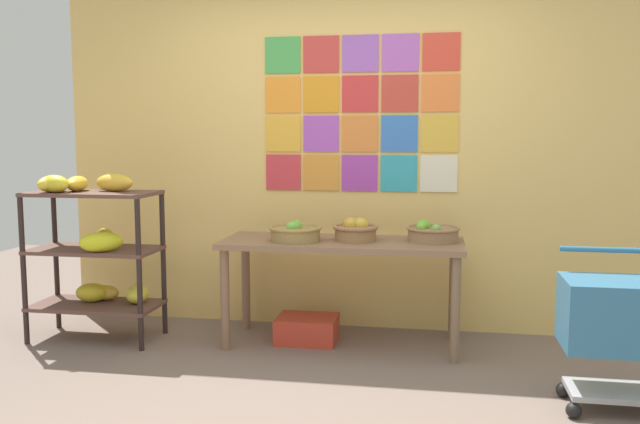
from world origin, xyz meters
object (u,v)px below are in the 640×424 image
banana_shelf_unit (95,243)px  produce_crate_under_table (307,329)px  display_table (342,254)px  fruit_basket_back_left (432,233)px  fruit_basket_right (355,230)px  shopping_cart (620,321)px  fruit_basket_centre (295,232)px

banana_shelf_unit → produce_crate_under_table: (1.47, 0.18, -0.59)m
display_table → fruit_basket_back_left: fruit_basket_back_left is taller
fruit_basket_right → display_table: bearing=-175.1°
display_table → fruit_basket_back_left: bearing=6.4°
fruit_basket_back_left → shopping_cart: 1.36m
banana_shelf_unit → display_table: 1.73m
banana_shelf_unit → shopping_cart: (3.28, -0.69, -0.20)m
fruit_basket_centre → fruit_basket_right: 0.40m
display_table → banana_shelf_unit: bearing=-174.6°
fruit_basket_right → produce_crate_under_table: 0.78m
fruit_basket_back_left → produce_crate_under_table: bearing=-176.9°
fruit_basket_centre → shopping_cart: bearing=-22.4°
display_table → fruit_basket_centre: (-0.31, -0.08, 0.15)m
fruit_basket_centre → fruit_basket_back_left: bearing=9.2°
banana_shelf_unit → fruit_basket_centre: (1.41, 0.08, 0.10)m
banana_shelf_unit → fruit_basket_centre: banana_shelf_unit is taller
produce_crate_under_table → fruit_basket_right: bearing=-2.4°
banana_shelf_unit → fruit_basket_back_left: size_ratio=3.27×
fruit_basket_right → fruit_basket_back_left: bearing=6.7°
banana_shelf_unit → produce_crate_under_table: 1.60m
produce_crate_under_table → shopping_cart: (1.81, -0.87, 0.39)m
shopping_cart → banana_shelf_unit: bearing=160.5°
display_table → fruit_basket_right: 0.18m
display_table → fruit_basket_right: bearing=4.9°
banana_shelf_unit → produce_crate_under_table: banana_shelf_unit is taller
banana_shelf_unit → shopping_cart: bearing=-11.9°
display_table → produce_crate_under_table: 0.60m
fruit_basket_back_left → shopping_cart: (0.96, -0.92, -0.30)m
display_table → produce_crate_under_table: (-0.25, 0.02, -0.54)m
banana_shelf_unit → fruit_basket_back_left: 2.33m
fruit_basket_centre → shopping_cart: fruit_basket_centre is taller
fruit_basket_right → fruit_basket_back_left: fruit_basket_right is taller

